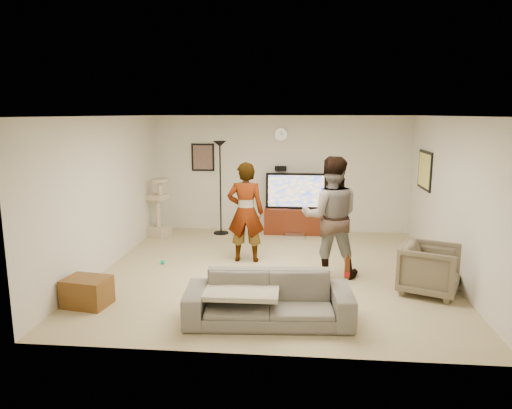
# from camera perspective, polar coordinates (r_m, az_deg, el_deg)

# --- Properties ---
(floor) EXTENTS (5.50, 5.50, 0.02)m
(floor) POSITION_cam_1_polar(r_m,az_deg,el_deg) (7.81, 2.06, -8.09)
(floor) COLOR tan
(floor) RESTS_ON ground
(ceiling) EXTENTS (5.50, 5.50, 0.02)m
(ceiling) POSITION_cam_1_polar(r_m,az_deg,el_deg) (7.38, 2.20, 10.74)
(ceiling) COLOR silver
(ceiling) RESTS_ON wall_back
(wall_back) EXTENTS (5.50, 0.04, 2.50)m
(wall_back) POSITION_cam_1_polar(r_m,az_deg,el_deg) (10.21, 3.01, 3.71)
(wall_back) COLOR silver
(wall_back) RESTS_ON floor
(wall_front) EXTENTS (5.50, 0.04, 2.50)m
(wall_front) POSITION_cam_1_polar(r_m,az_deg,el_deg) (4.81, 0.26, -4.57)
(wall_front) COLOR silver
(wall_front) RESTS_ON floor
(wall_left) EXTENTS (0.04, 5.50, 2.50)m
(wall_left) POSITION_cam_1_polar(r_m,az_deg,el_deg) (8.12, -17.64, 1.32)
(wall_left) COLOR silver
(wall_left) RESTS_ON floor
(wall_right) EXTENTS (0.04, 5.50, 2.50)m
(wall_right) POSITION_cam_1_polar(r_m,az_deg,el_deg) (7.84, 22.64, 0.65)
(wall_right) COLOR silver
(wall_right) RESTS_ON floor
(wall_clock) EXTENTS (0.26, 0.04, 0.26)m
(wall_clock) POSITION_cam_1_polar(r_m,az_deg,el_deg) (10.11, 3.05, 8.47)
(wall_clock) COLOR white
(wall_clock) RESTS_ON wall_back
(wall_speaker) EXTENTS (0.25, 0.10, 0.10)m
(wall_speaker) POSITION_cam_1_polar(r_m,az_deg,el_deg) (10.13, 3.01, 4.39)
(wall_speaker) COLOR black
(wall_speaker) RESTS_ON wall_back
(picture_back) EXTENTS (0.42, 0.03, 0.52)m
(picture_back) POSITION_cam_1_polar(r_m,az_deg,el_deg) (10.36, -6.46, 5.71)
(picture_back) COLOR brown
(picture_back) RESTS_ON wall_back
(picture_right) EXTENTS (0.03, 0.78, 0.62)m
(picture_right) POSITION_cam_1_polar(r_m,az_deg,el_deg) (9.32, 19.78, 3.93)
(picture_right) COLOR #DCD35F
(picture_right) RESTS_ON wall_right
(tv_stand) EXTENTS (1.32, 0.45, 0.55)m
(tv_stand) POSITION_cam_1_polar(r_m,az_deg,el_deg) (10.13, 4.80, -1.98)
(tv_stand) COLOR #4A1A0C
(tv_stand) RESTS_ON floor
(console_box) EXTENTS (0.40, 0.30, 0.07)m
(console_box) POSITION_cam_1_polar(r_m,az_deg,el_deg) (9.80, 4.73, -3.86)
(console_box) COLOR #BABABA
(console_box) RESTS_ON floor
(tv) EXTENTS (1.27, 0.08, 0.76)m
(tv) POSITION_cam_1_polar(r_m,az_deg,el_deg) (10.00, 4.86, 1.67)
(tv) COLOR black
(tv) RESTS_ON tv_stand
(tv_screen) EXTENTS (1.17, 0.01, 0.66)m
(tv_screen) POSITION_cam_1_polar(r_m,az_deg,el_deg) (9.96, 4.86, 1.62)
(tv_screen) COLOR gold
(tv_screen) RESTS_ON tv
(floor_lamp) EXTENTS (0.32, 0.32, 1.98)m
(floor_lamp) POSITION_cam_1_polar(r_m,az_deg,el_deg) (9.97, -4.34, 2.00)
(floor_lamp) COLOR black
(floor_lamp) RESTS_ON floor
(cat_tree) EXTENTS (0.50, 0.50, 1.23)m
(cat_tree) POSITION_cam_1_polar(r_m,az_deg,el_deg) (10.00, -11.82, -0.34)
(cat_tree) COLOR tan
(cat_tree) RESTS_ON floor
(person_left) EXTENTS (0.64, 0.43, 1.74)m
(person_left) POSITION_cam_1_polar(r_m,az_deg,el_deg) (8.09, -1.26, -0.94)
(person_left) COLOR #ACACAE
(person_left) RESTS_ON floor
(person_right) EXTENTS (0.93, 0.73, 1.90)m
(person_right) POSITION_cam_1_polar(r_m,az_deg,el_deg) (7.44, 9.04, -1.49)
(person_right) COLOR #305E81
(person_right) RESTS_ON floor
(sofa) EXTENTS (2.09, 0.93, 0.60)m
(sofa) POSITION_cam_1_polar(r_m,az_deg,el_deg) (5.90, 1.53, -11.34)
(sofa) COLOR #615D54
(sofa) RESTS_ON floor
(throw_blanket) EXTENTS (0.91, 0.71, 0.06)m
(throw_blanket) POSITION_cam_1_polar(r_m,az_deg,el_deg) (5.89, -1.67, -10.29)
(throw_blanket) COLOR #BDB493
(throw_blanket) RESTS_ON sofa
(beer_bottle) EXTENTS (0.06, 0.06, 0.25)m
(beer_bottle) POSITION_cam_1_polar(r_m,az_deg,el_deg) (5.77, 10.99, -7.58)
(beer_bottle) COLOR #55260B
(beer_bottle) RESTS_ON sofa
(armchair) EXTENTS (1.03, 1.02, 0.72)m
(armchair) POSITION_cam_1_polar(r_m,az_deg,el_deg) (7.20, 20.32, -7.35)
(armchair) COLOR brown
(armchair) RESTS_ON floor
(side_table) EXTENTS (0.64, 0.52, 0.39)m
(side_table) POSITION_cam_1_polar(r_m,az_deg,el_deg) (6.79, -19.80, -9.93)
(side_table) COLOR #573413
(side_table) RESTS_ON floor
(toy_ball) EXTENTS (0.08, 0.08, 0.08)m
(toy_ball) POSITION_cam_1_polar(r_m,az_deg,el_deg) (8.26, -11.24, -6.86)
(toy_ball) COLOR #07B08F
(toy_ball) RESTS_ON floor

